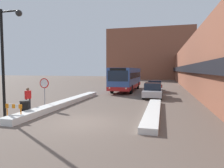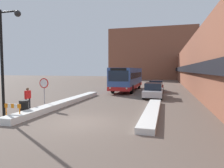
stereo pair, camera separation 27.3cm
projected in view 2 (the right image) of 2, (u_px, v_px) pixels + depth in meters
The scene contains 13 objects.
ground_plane at pixel (81, 123), 10.97m from camera, with size 160.00×160.00×0.00m, color #66564C.
building_row_right at pixel (203, 66), 31.20m from camera, with size 5.50×60.00×7.05m.
building_backdrop_far at pixel (152, 54), 62.22m from camera, with size 26.00×8.00×15.50m.
snow_bank_left at pixel (66, 102), 16.63m from camera, with size 0.90×13.18×0.38m.
snow_bank_right at pixel (152, 112), 13.10m from camera, with size 0.90×8.96×0.31m.
city_bus at pixel (127, 78), 27.67m from camera, with size 2.70×11.04×3.14m.
parked_car_front at pixel (153, 90), 20.84m from camera, with size 1.92×4.52×1.53m.
parked_car_middle at pixel (156, 86), 26.22m from camera, with size 1.88×4.25×1.51m.
stop_sign at pixel (44, 86), 15.19m from camera, with size 0.76×0.08×2.27m.
street_lamp at pixel (6, 52), 11.58m from camera, with size 1.46×0.36×6.35m.
pedestrian at pixel (28, 96), 14.67m from camera, with size 0.31×0.50×1.60m.
trash_bin at pixel (24, 108), 12.78m from camera, with size 0.59×0.59×0.95m.
construction_barricade at pixel (13, 108), 11.51m from camera, with size 1.10×0.06×0.94m.
Camera 2 is at (4.48, -9.96, 2.89)m, focal length 32.00 mm.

